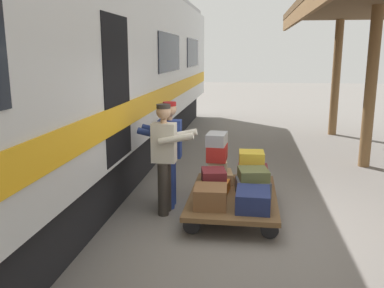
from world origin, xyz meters
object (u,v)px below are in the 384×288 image
Objects in this scene: train_car at (16,80)px; suitcase_navy_fabric at (253,199)px; suitcase_orange_carryall at (214,188)px; luggage_cart at (233,197)px; suitcase_olive_duffel at (253,174)px; porter_by_door at (165,155)px; suitcase_slate_roller at (253,187)px; suitcase_cream_canvas at (217,166)px; suitcase_brown_leather at (210,197)px; suitcase_tan_vintage at (217,177)px; suitcase_yellow_case at (251,159)px; porter_in_overalls at (169,151)px; suitcase_burgundy_valise at (253,175)px; suitcase_gray_aluminum at (217,139)px; suitcase_maroon_trunk at (214,176)px; suitcase_red_plastic at (217,152)px.

train_car is 35.95× the size of suitcase_navy_fabric.
train_car is 3.31m from suitcase_orange_carryall.
suitcase_orange_carryall is at bearing 0.00° from luggage_cart.
porter_by_door is at bearing 6.74° from suitcase_olive_duffel.
suitcase_navy_fabric reaches higher than suitcase_slate_roller.
suitcase_olive_duffel is at bearing 137.35° from suitcase_cream_canvas.
luggage_cart is at bearing -117.14° from suitcase_brown_leather.
suitcase_navy_fabric is (-0.30, 0.58, 0.18)m from luggage_cart.
luggage_cart is 4.18× the size of suitcase_tan_vintage.
suitcase_yellow_case is (-0.57, -0.03, 0.32)m from suitcase_tan_vintage.
luggage_cart is 1.24× the size of porter_in_overalls.
porter_by_door is (0.73, 0.13, 0.53)m from suitcase_orange_carryall.
suitcase_slate_roller is at bearing 135.71° from suitcase_tan_vintage.
suitcase_yellow_case is 0.24× the size of porter_by_door.
suitcase_navy_fabric is 1.22m from suitcase_yellow_case.
luggage_cart is at bearing -172.66° from porter_by_door.
suitcase_navy_fabric is 1.36× the size of suitcase_olive_duffel.
luggage_cart is 1.24× the size of porter_by_door.
suitcase_slate_roller is at bearing 90.00° from suitcase_burgundy_valise.
suitcase_gray_aluminum is (0.61, -0.61, 0.61)m from suitcase_slate_roller.
luggage_cart is 5.18× the size of suitcase_yellow_case.
suitcase_slate_roller is at bearing 180.00° from luggage_cart.
suitcase_brown_leather is (0.30, 0.58, 0.19)m from luggage_cart.
porter_by_door reaches higher than suitcase_olive_duffel.
porter_by_door is at bearing 44.21° from suitcase_tan_vintage.
suitcase_maroon_trunk is at bearing -89.38° from suitcase_brown_leather.
suitcase_tan_vintage is at bearing -62.86° from luggage_cart.
suitcase_tan_vintage reaches higher than suitcase_orange_carryall.
suitcase_cream_canvas is 0.57m from suitcase_maroon_trunk.
porter_by_door reaches higher than luggage_cart.
luggage_cart is 4.40× the size of suitcase_gray_aluminum.
suitcase_tan_vintage is (-2.81, -1.13, -1.66)m from train_car.
train_car reaches higher than suitcase_brown_leather.
suitcase_gray_aluminum is at bearing -43.51° from suitcase_olive_duffel.
suitcase_brown_leather is 1.16m from suitcase_cream_canvas.
suitcase_tan_vintage is 0.58m from suitcase_orange_carryall.
train_car is 48.90× the size of suitcase_olive_duffel.
porter_in_overalls reaches higher than suitcase_red_plastic.
suitcase_burgundy_valise is at bearing 177.62° from suitcase_gray_aluminum.
suitcase_tan_vintage is 0.42m from suitcase_red_plastic.
suitcase_yellow_case is at bearing -179.65° from suitcase_red_plastic.
suitcase_maroon_trunk is (0.00, 0.60, -0.23)m from suitcase_red_plastic.
suitcase_maroon_trunk is at bearing 0.31° from luggage_cart.
suitcase_tan_vintage is 0.19m from suitcase_cream_canvas.
suitcase_yellow_case is (-0.57, -1.19, 0.27)m from suitcase_brown_leather.
suitcase_brown_leather is (-2.81, 0.03, -1.60)m from train_car.
suitcase_burgundy_valise is 0.58m from suitcase_olive_duffel.
suitcase_burgundy_valise is 0.33× the size of porter_in_overalls.
suitcase_yellow_case is 0.67m from suitcase_gray_aluminum.
suitcase_orange_carryall is at bearing -90.00° from suitcase_brown_leather.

